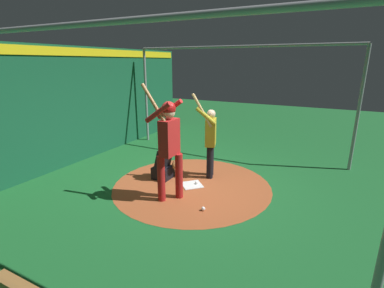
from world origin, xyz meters
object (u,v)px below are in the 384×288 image
at_px(visitor, 210,139).
at_px(baseball_1, 169,170).
at_px(catcher, 164,164).
at_px(batter, 169,141).
at_px(baseball_2, 197,183).
at_px(home_plate, 192,185).
at_px(baseball_0, 203,209).

xyz_separation_m(visitor, baseball_1, (-0.99, -0.21, -0.88)).
distance_m(catcher, baseball_1, 0.50).
xyz_separation_m(batter, baseball_2, (0.18, 0.83, -1.15)).
distance_m(visitor, baseball_2, 1.05).
bearing_deg(batter, baseball_2, 77.77).
relative_size(visitor, baseball_1, 26.70).
bearing_deg(home_plate, baseball_1, 153.01).
bearing_deg(visitor, catcher, -164.99).
bearing_deg(home_plate, baseball_0, -52.27).
height_order(baseball_1, baseball_2, same).
height_order(baseball_0, baseball_1, same).
bearing_deg(home_plate, baseball_2, 46.72).
height_order(batter, catcher, batter).
bearing_deg(visitor, baseball_2, -114.66).
bearing_deg(batter, baseball_1, 122.18).
height_order(visitor, baseball_1, visitor).
bearing_deg(visitor, batter, -118.27).
xyz_separation_m(home_plate, baseball_2, (0.08, 0.08, 0.03)).
bearing_deg(baseball_2, visitor, 83.77).
distance_m(home_plate, baseball_1, 0.95).
bearing_deg(batter, visitor, 80.16).
xyz_separation_m(catcher, baseball_1, (-0.10, 0.37, -0.31)).
relative_size(catcher, baseball_0, 12.36).
xyz_separation_m(baseball_0, baseball_1, (-1.53, 1.32, 0.00)).
bearing_deg(baseball_0, visitor, 109.67).
distance_m(catcher, baseball_0, 1.74).
bearing_deg(baseball_0, baseball_2, 122.17).
relative_size(batter, baseball_1, 30.38).
bearing_deg(baseball_2, batter, -102.23).
height_order(home_plate, batter, batter).
distance_m(baseball_1, baseball_2, 0.99).
xyz_separation_m(batter, catcher, (-0.64, 0.81, -0.84)).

